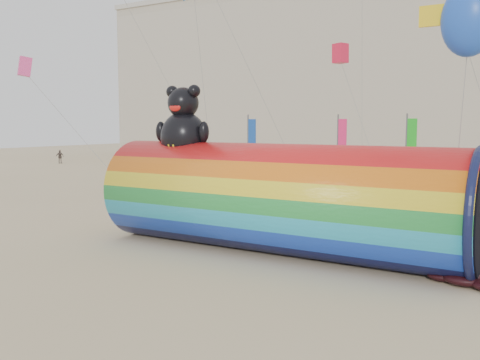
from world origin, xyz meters
The scene contains 6 objects.
ground centered at (0.00, 0.00, 0.00)m, with size 160.00×160.00×0.00m, color #CCB58C.
hotel_building centered at (-12.00, 45.95, 10.31)m, with size 60.40×15.40×20.60m.
windsock_assembly centered at (2.70, 0.54, 2.05)m, with size 13.40×4.08×6.18m.
kite_handler centered at (8.47, 1.59, 0.82)m, with size 0.60×0.39×1.64m, color slate.
fabric_bundle centered at (9.24, -0.16, 0.17)m, with size 2.62×1.35×0.41m.
festival_banners centered at (-1.46, 15.65, 2.64)m, with size 10.73×2.09×5.20m.
Camera 1 is at (11.39, -16.17, 4.58)m, focal length 40.00 mm.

